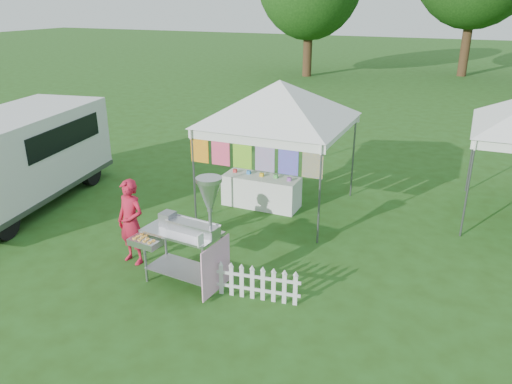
% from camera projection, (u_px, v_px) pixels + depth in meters
% --- Properties ---
extents(ground, '(120.00, 120.00, 0.00)m').
position_uv_depth(ground, '(207.00, 277.00, 8.93)').
color(ground, '#274A15').
rests_on(ground, ground).
extents(canopy_main, '(4.24, 4.24, 3.45)m').
position_uv_depth(canopy_main, '(280.00, 80.00, 10.82)').
color(canopy_main, '#59595E').
rests_on(canopy_main, ground).
extents(donut_cart, '(1.54, 0.96, 2.04)m').
position_uv_depth(donut_cart, '(191.00, 223.00, 8.21)').
color(donut_cart, gray).
rests_on(donut_cart, ground).
extents(vendor, '(0.65, 0.48, 1.63)m').
position_uv_depth(vendor, '(131.00, 222.00, 9.17)').
color(vendor, '#BA1631').
rests_on(vendor, ground).
extents(cargo_van, '(2.96, 5.50, 2.17)m').
position_uv_depth(cargo_van, '(17.00, 157.00, 11.75)').
color(cargo_van, silver).
rests_on(cargo_van, ground).
extents(picket_fence, '(1.43, 0.23, 0.56)m').
position_uv_depth(picket_fence, '(258.00, 284.00, 8.17)').
color(picket_fence, silver).
rests_on(picket_fence, ground).
extents(display_table, '(1.80, 0.70, 0.74)m').
position_uv_depth(display_table, '(261.00, 191.00, 11.86)').
color(display_table, white).
rests_on(display_table, ground).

